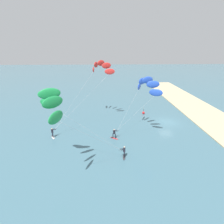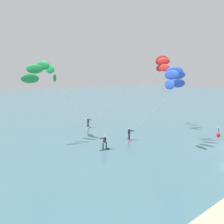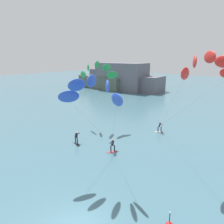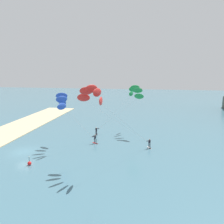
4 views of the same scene
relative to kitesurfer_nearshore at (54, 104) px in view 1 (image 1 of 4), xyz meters
name	(u,v)px [view 1 (image 1 of 4)]	position (x,y,z in m)	size (l,w,h in m)	color
ground_plane	(167,122)	(14.76, -17.29, -8.74)	(240.00, 240.00, 0.00)	#426B7A
sand_strip	(215,121)	(14.76, -27.11, -8.66)	(80.00, 9.32, 0.16)	#C6B289
kitesurfer_nearshore	(54,104)	(0.00, 0.00, 0.00)	(7.47, 10.08, 10.38)	#333338
kitesurfer_mid_water	(100,69)	(17.73, -4.12, 1.27)	(11.87, 11.09, 11.66)	white
kitesurfer_far_out	(146,87)	(10.62, -11.62, -0.67)	(5.82, 7.92, 9.67)	red
marker_buoy	(143,113)	(19.39, -13.56, -8.44)	(0.56, 0.56, 1.38)	red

